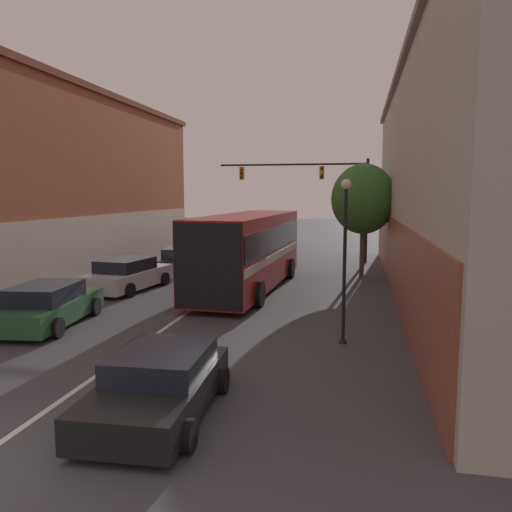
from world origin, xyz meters
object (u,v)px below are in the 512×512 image
Objects in this scene: hatchback_foreground at (159,384)px; street_lamp at (345,255)px; parked_car_left_far at (128,275)px; street_tree_near at (363,199)px; traffic_signal_gantry at (320,187)px; bus at (249,248)px; parked_car_left_distant at (48,306)px; parked_car_left_near at (218,243)px; parked_car_left_mid at (182,259)px.

street_lamp is at bearing -34.10° from hatchback_foreground.
street_tree_near reaches higher than parked_car_left_far.
parked_car_left_far is at bearing 25.98° from hatchback_foreground.
traffic_signal_gantry is 1.62× the size of street_tree_near.
bus is 2.31× the size of parked_car_left_distant.
street_tree_near is at bearing -53.23° from parked_car_left_far.
parked_car_left_near reaches higher than parked_car_left_mid.
traffic_signal_gantry is at bearing -27.05° from parked_car_left_far.
parked_car_left_near is 0.94× the size of parked_car_left_distant.
bus is 2.27× the size of parked_car_left_mid.
parked_car_left_near is at bearing -6.40° from parked_car_left_distant.
hatchback_foreground is 6.65m from street_lamp.
parked_car_left_far is 6.13m from parked_car_left_distant.
parked_car_left_distant reaches higher than hatchback_foreground.
parked_car_left_near is at bearing 155.89° from traffic_signal_gantry.
parked_car_left_distant is 15.87m from street_tree_near.
parked_car_left_distant is at bearing -130.05° from street_tree_near.
parked_car_left_far is 14.06m from traffic_signal_gantry.
street_tree_near is at bearing -45.08° from bus.
traffic_signal_gantry reaches higher than parked_car_left_near.
bus is 1.90× the size of street_tree_near.
traffic_signal_gantry is (7.36, 4.79, 4.07)m from parked_car_left_mid.
street_lamp reaches higher than bus.
parked_car_left_distant is (-0.06, -12.47, 0.06)m from parked_car_left_mid.
parked_car_left_mid is at bearing 126.77° from street_lamp.
parked_car_left_mid is (0.23, -8.19, -0.10)m from parked_car_left_near.
parked_car_left_far is 1.03× the size of parked_car_left_distant.
hatchback_foreground is 0.84× the size of parked_car_left_far.
street_lamp reaches higher than parked_car_left_far.
bus is 7.03m from street_tree_near.
hatchback_foreground is 13.12m from parked_car_left_far.
parked_car_left_mid is 0.84× the size of street_tree_near.
bus is 7.24m from parked_car_left_mid.
parked_car_left_mid is (-5.99, 17.89, 0.01)m from hatchback_foreground.
street_lamp is at bearing -83.49° from traffic_signal_gantry.
traffic_signal_gantry reaches higher than parked_car_left_far.
parked_car_left_distant is at bearing 179.87° from street_lamp.
street_tree_near is at bearing 87.14° from street_lamp.
hatchback_foreground is at bearing -172.82° from bus.
street_lamp is 0.81× the size of street_tree_near.
parked_car_left_far reaches higher than parked_car_left_mid.
parked_car_left_mid reaches higher than hatchback_foreground.
parked_car_left_near is 8.19m from parked_car_left_mid.
traffic_signal_gantry is at bearing 115.50° from street_tree_near.
parked_car_left_far is 11.52m from street_lamp.
parked_car_left_mid is at bearing 16.17° from hatchback_foreground.
street_tree_near is at bearing -46.92° from parked_car_left_distant.
traffic_signal_gantry reaches higher than hatchback_foreground.
parked_car_left_mid is (-4.96, 5.11, -1.28)m from bus.
street_tree_near is at bearing -15.16° from hatchback_foreground.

